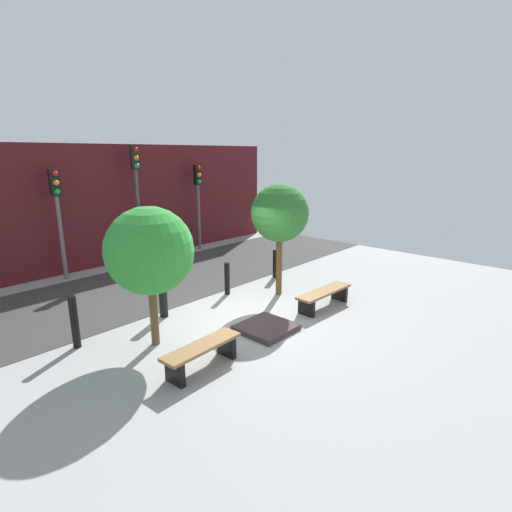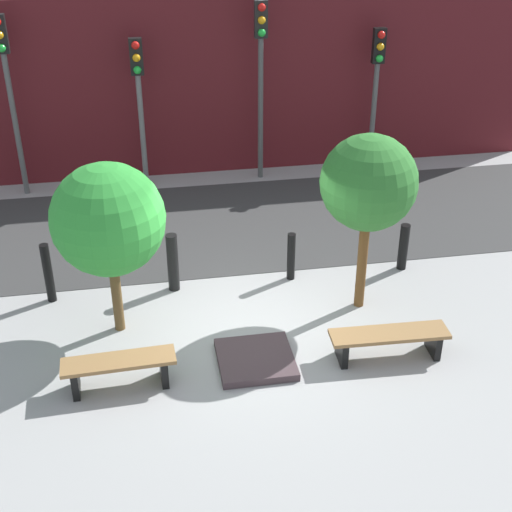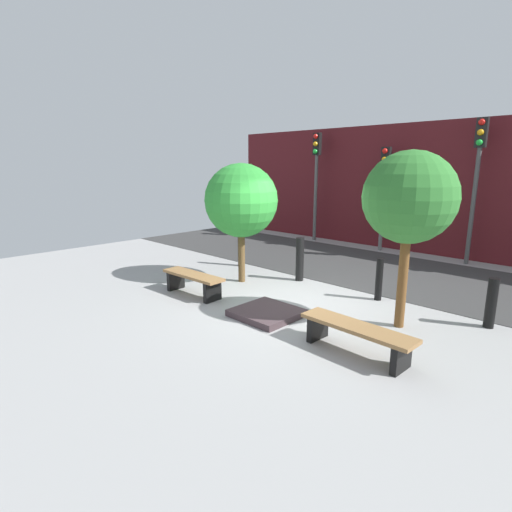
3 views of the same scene
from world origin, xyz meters
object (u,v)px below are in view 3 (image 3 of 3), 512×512
at_px(bollard_left, 300,259).
at_px(traffic_light_west, 316,168).
at_px(traffic_light_mid_east, 478,166).
at_px(bollard_far_left, 241,247).
at_px(traffic_light_mid_west, 384,180).
at_px(bench_left, 193,280).
at_px(bollard_center, 379,279).
at_px(tree_behind_left_bench, 241,201).
at_px(tree_behind_right_bench, 409,198).
at_px(bollard_right, 491,303).
at_px(planter_bed, 267,313).
at_px(bench_right, 356,333).

height_order(bollard_left, traffic_light_west, traffic_light_west).
bearing_deg(traffic_light_mid_east, bollard_far_left, -133.81).
bearing_deg(traffic_light_mid_west, bench_left, -95.23).
bearing_deg(bollard_center, tree_behind_left_bench, -160.96).
height_order(bench_left, tree_behind_right_bench, tree_behind_right_bench).
bearing_deg(bollard_right, bollard_center, 180.00).
height_order(planter_bed, tree_behind_right_bench, tree_behind_right_bench).
distance_m(bollard_left, traffic_light_mid_west, 5.02).
relative_size(bench_right, bollard_left, 1.69).
height_order(bollard_center, bollard_right, bollard_center).
xyz_separation_m(planter_bed, bollard_center, (1.05, 2.31, 0.39)).
bearing_deg(planter_bed, bollard_right, 36.35).
relative_size(traffic_light_west, traffic_light_mid_west, 1.17).
height_order(bench_left, bollard_far_left, bollard_far_left).
distance_m(planter_bed, traffic_light_mid_east, 7.61).
distance_m(planter_bed, bollard_left, 2.58).
xyz_separation_m(tree_behind_right_bench, traffic_light_mid_east, (-0.66, 5.73, 0.52)).
relative_size(bollard_far_left, bollard_center, 1.20).
bearing_deg(traffic_light_mid_west, bollard_far_left, -111.06).
relative_size(bench_right, traffic_light_mid_west, 0.54).
distance_m(bollard_center, traffic_light_mid_east, 5.23).
bearing_deg(traffic_light_mid_east, traffic_light_west, -180.00).
distance_m(bollard_far_left, traffic_light_mid_west, 5.32).
xyz_separation_m(planter_bed, bollard_right, (3.15, 2.31, 0.39)).
height_order(bollard_left, bollard_center, bollard_left).
bearing_deg(traffic_light_mid_west, bench_right, -65.05).
height_order(bollard_far_left, traffic_light_mid_west, traffic_light_mid_west).
relative_size(bench_right, tree_behind_left_bench, 0.64).
bearing_deg(bench_right, traffic_light_west, 132.19).
relative_size(bench_left, bollard_right, 1.82).
xyz_separation_m(planter_bed, tree_behind_right_bench, (2.00, 1.26, 2.18)).
relative_size(bench_left, bollard_far_left, 1.50).
height_order(tree_behind_right_bench, traffic_light_mid_west, traffic_light_mid_west).
bearing_deg(bollard_left, planter_bed, -65.63).
distance_m(tree_behind_right_bench, bollard_center, 2.29).
relative_size(bollard_right, traffic_light_west, 0.23).
bearing_deg(traffic_light_west, traffic_light_mid_east, 0.00).
xyz_separation_m(tree_behind_left_bench, bollard_right, (5.15, 1.05, -1.51)).
bearing_deg(tree_behind_right_bench, planter_bed, -147.77).
distance_m(traffic_light_west, traffic_light_mid_west, 2.71).
bearing_deg(bollard_left, tree_behind_left_bench, -132.17).
height_order(bench_left, planter_bed, bench_left).
bearing_deg(tree_behind_left_bench, tree_behind_right_bench, 0.00).
bearing_deg(planter_bed, traffic_light_mid_west, 100.88).
bearing_deg(traffic_light_mid_east, bench_right, -84.77).
distance_m(bollard_right, traffic_light_mid_east, 5.52).
bearing_deg(bollard_far_left, bench_right, -26.04).
relative_size(bench_right, bollard_far_left, 1.68).
distance_m(bollard_left, bollard_right, 4.19).
bearing_deg(bollard_left, traffic_light_mid_east, 62.92).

